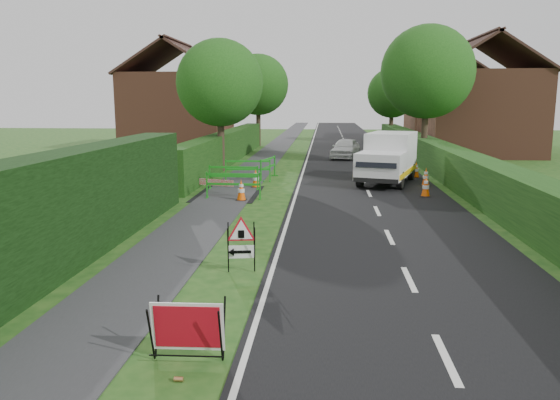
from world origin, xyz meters
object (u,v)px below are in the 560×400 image
object	(u,v)px
works_van	(388,157)
hatchback_car	(346,148)
red_rect_sign	(188,328)
triangle_sign	(240,240)

from	to	relation	value
works_van	hatchback_car	bearing A→B (deg)	115.23
red_rect_sign	triangle_sign	xyz separation A→B (m)	(0.11, 4.01, 0.22)
triangle_sign	hatchback_car	xyz separation A→B (m)	(3.07, 23.62, -0.08)
triangle_sign	red_rect_sign	bearing A→B (deg)	-100.64
red_rect_sign	triangle_sign	distance (m)	4.02
red_rect_sign	works_van	bearing A→B (deg)	73.32
red_rect_sign	triangle_sign	world-z (taller)	triangle_sign
red_rect_sign	hatchback_car	bearing A→B (deg)	81.88
works_van	hatchback_car	xyz separation A→B (m)	(-1.49, 10.33, -0.53)
triangle_sign	works_van	bearing A→B (deg)	62.00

